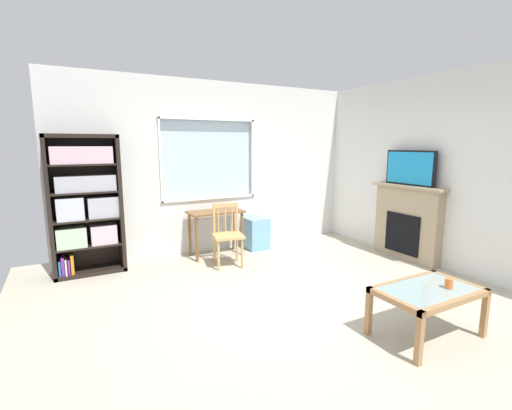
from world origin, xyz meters
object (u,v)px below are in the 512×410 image
at_px(desk_under_window, 216,219).
at_px(wooden_chair, 227,234).
at_px(fireplace, 407,222).
at_px(tv, 410,168).
at_px(sippy_cup, 449,283).
at_px(coffee_table, 428,296).
at_px(plastic_drawer_unit, 256,233).
at_px(bookshelf, 85,202).

xyz_separation_m(desk_under_window, wooden_chair, (-0.03, -0.51, -0.13)).
height_order(fireplace, tv, tv).
height_order(fireplace, sippy_cup, fireplace).
bearing_deg(coffee_table, sippy_cup, -25.97).
distance_m(plastic_drawer_unit, fireplace, 2.40).
xyz_separation_m(wooden_chair, coffee_table, (0.82, -2.66, -0.08)).
height_order(bookshelf, coffee_table, bookshelf).
xyz_separation_m(wooden_chair, plastic_drawer_unit, (0.77, 0.56, -0.20)).
height_order(desk_under_window, coffee_table, desk_under_window).
bearing_deg(bookshelf, plastic_drawer_unit, -1.27).
bearing_deg(wooden_chair, bookshelf, 160.87).
distance_m(bookshelf, wooden_chair, 1.97).
bearing_deg(fireplace, bookshelf, 159.41).
height_order(plastic_drawer_unit, sippy_cup, sippy_cup).
height_order(wooden_chair, tv, tv).
height_order(plastic_drawer_unit, fireplace, fireplace).
bearing_deg(tv, wooden_chair, 158.27).
relative_size(wooden_chair, plastic_drawer_unit, 1.70).
height_order(bookshelf, fireplace, bookshelf).
bearing_deg(fireplace, desk_under_window, 148.85).
distance_m(fireplace, tv, 0.83).
distance_m(bookshelf, plastic_drawer_unit, 2.66).
relative_size(plastic_drawer_unit, tv, 0.64).
relative_size(bookshelf, wooden_chair, 2.09).
height_order(bookshelf, wooden_chair, bookshelf).
height_order(desk_under_window, plastic_drawer_unit, desk_under_window).
relative_size(plastic_drawer_unit, coffee_table, 0.56).
xyz_separation_m(bookshelf, tv, (4.33, -1.63, 0.42)).
height_order(desk_under_window, fireplace, fireplace).
bearing_deg(sippy_cup, desk_under_window, 106.31).
relative_size(bookshelf, fireplace, 1.58).
bearing_deg(plastic_drawer_unit, coffee_table, -89.22).
bearing_deg(fireplace, tv, 180.00).
bearing_deg(plastic_drawer_unit, wooden_chair, -143.80).
relative_size(fireplace, tv, 1.43).
bearing_deg(desk_under_window, wooden_chair, -93.33).
bearing_deg(sippy_cup, tv, 48.00).
bearing_deg(plastic_drawer_unit, fireplace, -41.48).
distance_m(desk_under_window, plastic_drawer_unit, 0.81).
distance_m(bookshelf, sippy_cup, 4.38).
xyz_separation_m(bookshelf, sippy_cup, (2.77, -3.36, -0.48)).
bearing_deg(sippy_cup, coffee_table, 154.03).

